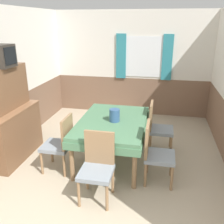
# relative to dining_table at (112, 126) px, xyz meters

# --- Properties ---
(wall_back) EXTENTS (4.31, 0.10, 2.60)m
(wall_back) POSITION_rel_dining_table_xyz_m (-0.00, 2.49, 0.66)
(wall_back) COLOR white
(wall_back) RESTS_ON ground_plane
(wall_left) EXTENTS (0.05, 4.94, 2.60)m
(wall_left) POSITION_rel_dining_table_xyz_m (-1.99, 0.20, 0.65)
(wall_left) COLOR white
(wall_left) RESTS_ON ground_plane
(dining_table) EXTENTS (1.14, 1.68, 0.75)m
(dining_table) POSITION_rel_dining_table_xyz_m (0.00, 0.00, 0.00)
(dining_table) COLOR #4C7A56
(dining_table) RESTS_ON ground_plane
(chair_right_near) EXTENTS (0.44, 0.44, 0.95)m
(chair_right_near) POSITION_rel_dining_table_xyz_m (0.75, -0.49, -0.15)
(chair_right_near) COLOR #93704C
(chair_right_near) RESTS_ON ground_plane
(chair_right_far) EXTENTS (0.44, 0.44, 0.95)m
(chair_right_far) POSITION_rel_dining_table_xyz_m (0.75, 0.49, -0.15)
(chair_right_far) COLOR #93704C
(chair_right_far) RESTS_ON ground_plane
(chair_left_near) EXTENTS (0.44, 0.44, 0.95)m
(chair_left_near) POSITION_rel_dining_table_xyz_m (-0.75, -0.49, -0.15)
(chair_left_near) COLOR #93704C
(chair_left_near) RESTS_ON ground_plane
(chair_head_near) EXTENTS (0.44, 0.44, 0.95)m
(chair_head_near) POSITION_rel_dining_table_xyz_m (-0.00, -1.02, -0.15)
(chair_head_near) COLOR #93704C
(chair_head_near) RESTS_ON ground_plane
(sideboard) EXTENTS (0.46, 1.23, 1.63)m
(sideboard) POSITION_rel_dining_table_xyz_m (-1.74, -0.27, 0.04)
(sideboard) COLOR brown
(sideboard) RESTS_ON ground_plane
(tv) EXTENTS (0.29, 0.37, 0.36)m
(tv) POSITION_rel_dining_table_xyz_m (-1.74, -0.25, 1.16)
(tv) COLOR #2D2823
(tv) RESTS_ON sideboard
(vase) EXTENTS (0.17, 0.17, 0.21)m
(vase) POSITION_rel_dining_table_xyz_m (0.04, -0.03, 0.21)
(vase) COLOR #335684
(vase) RESTS_ON dining_table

